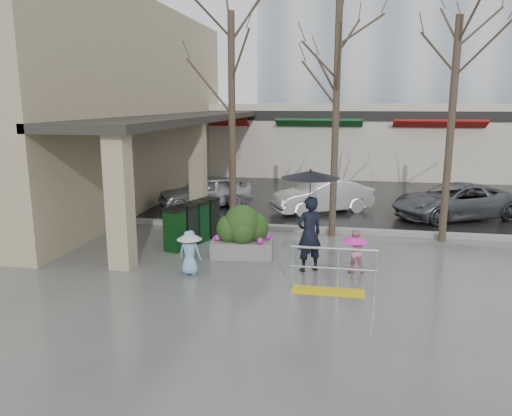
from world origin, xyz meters
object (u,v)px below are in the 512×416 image
(woman, at_px, (310,211))
(tree_mideast, at_px, (455,75))
(car_a, at_px, (205,191))
(car_c, at_px, (454,201))
(handrail, at_px, (331,276))
(news_boxes, at_px, (193,223))
(child_pink, at_px, (355,248))
(tree_midwest, at_px, (338,63))
(car_b, at_px, (322,196))
(tree_west, at_px, (231,70))
(planter, at_px, (242,232))
(child_blue, at_px, (190,248))

(woman, bearing_deg, tree_mideast, -171.65)
(car_a, bearing_deg, car_c, 57.38)
(handrail, bearing_deg, news_boxes, 143.05)
(child_pink, bearing_deg, news_boxes, -28.15)
(handrail, relative_size, child_pink, 1.77)
(tree_midwest, height_order, car_b, tree_midwest)
(news_boxes, bearing_deg, car_b, 74.08)
(car_a, distance_m, car_b, 4.65)
(tree_midwest, relative_size, car_c, 1.54)
(news_boxes, bearing_deg, tree_mideast, 31.73)
(handrail, relative_size, news_boxes, 0.85)
(child_pink, xyz_separation_m, car_a, (-5.82, 6.84, 0.00))
(tree_mideast, bearing_deg, tree_west, -180.00)
(child_pink, bearing_deg, car_b, -88.19)
(tree_west, relative_size, tree_mideast, 1.05)
(car_c, bearing_deg, tree_mideast, -42.13)
(tree_west, height_order, tree_mideast, tree_west)
(tree_west, bearing_deg, car_b, 51.47)
(tree_west, distance_m, planter, 5.20)
(child_pink, relative_size, planter, 0.62)
(handrail, xyz_separation_m, news_boxes, (-4.18, 3.15, 0.24))
(tree_midwest, xyz_separation_m, woman, (-0.45, -3.47, -3.72))
(child_pink, distance_m, car_b, 6.86)
(tree_midwest, xyz_separation_m, tree_mideast, (3.30, -0.00, -0.37))
(tree_west, height_order, car_c, tree_west)
(child_pink, xyz_separation_m, car_b, (-1.17, 6.76, 0.00))
(tree_mideast, height_order, child_pink, tree_mideast)
(tree_mideast, bearing_deg, woman, -137.23)
(woman, xyz_separation_m, car_a, (-4.71, 6.93, -0.89))
(tree_midwest, relative_size, child_blue, 6.33)
(planter, xyz_separation_m, car_b, (1.81, 6.02, -0.06))
(car_b, bearing_deg, child_pink, -20.75)
(tree_mideast, distance_m, woman, 6.11)
(tree_west, distance_m, woman, 5.69)
(tree_mideast, distance_m, news_boxes, 8.62)
(tree_west, distance_m, tree_mideast, 6.50)
(car_c, bearing_deg, planter, -74.24)
(child_pink, height_order, news_boxes, news_boxes)
(child_blue, relative_size, car_b, 0.29)
(tree_mideast, height_order, car_a, tree_mideast)
(handrail, bearing_deg, woman, 114.73)
(woman, xyz_separation_m, car_c, (4.68, 6.70, -0.89))
(child_pink, bearing_deg, car_a, -57.58)
(planter, bearing_deg, tree_midwest, 48.76)
(tree_west, xyz_separation_m, car_a, (-1.96, 3.46, -4.45))
(car_a, relative_size, car_c, 0.82)
(woman, height_order, car_a, woman)
(car_b, bearing_deg, tree_west, -69.09)
(handrail, relative_size, car_a, 0.51)
(tree_mideast, xyz_separation_m, planter, (-5.61, -2.64, -4.17))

